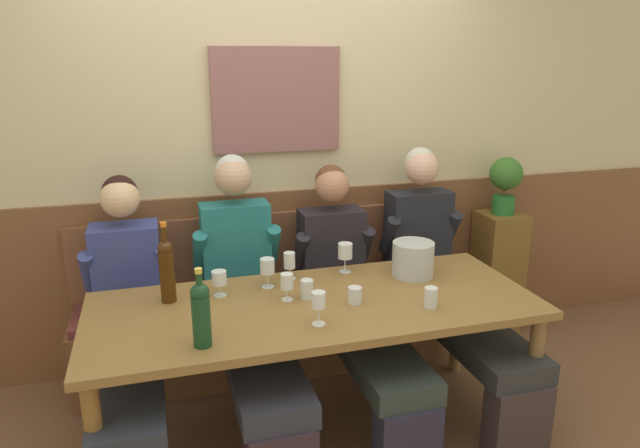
# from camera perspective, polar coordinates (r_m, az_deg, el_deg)

# --- Properties ---
(ground_plane) EXTENTS (6.80, 6.80, 0.02)m
(ground_plane) POSITION_cam_1_polar(r_m,az_deg,el_deg) (3.07, 0.13, -21.24)
(ground_plane) COLOR brown
(ground_plane) RESTS_ON ground
(room_wall_back) EXTENTS (6.80, 0.12, 2.80)m
(room_wall_back) POSITION_cam_1_polar(r_m,az_deg,el_deg) (3.52, -4.97, 8.78)
(room_wall_back) COLOR beige
(room_wall_back) RESTS_ON ground
(wood_wainscot_panel) EXTENTS (6.80, 0.03, 1.06)m
(wood_wainscot_panel) POSITION_cam_1_polar(r_m,az_deg,el_deg) (3.69, -4.47, -4.88)
(wood_wainscot_panel) COLOR brown
(wood_wainscot_panel) RESTS_ON ground
(wall_bench) EXTENTS (2.43, 0.42, 0.94)m
(wall_bench) POSITION_cam_1_polar(r_m,az_deg,el_deg) (3.60, -3.67, -9.76)
(wall_bench) COLOR brown
(wall_bench) RESTS_ON ground
(dining_table) EXTENTS (2.13, 0.86, 0.73)m
(dining_table) POSITION_cam_1_polar(r_m,az_deg,el_deg) (2.80, -0.44, -9.19)
(dining_table) COLOR olive
(dining_table) RESTS_ON ground
(person_center_left_seat) EXTENTS (0.46, 1.32, 1.26)m
(person_center_left_seat) POSITION_cam_1_polar(r_m,az_deg,el_deg) (3.05, -18.56, -8.64)
(person_center_left_seat) COLOR #373238
(person_center_left_seat) RESTS_ON ground
(person_center_right_seat) EXTENTS (0.49, 1.32, 1.34)m
(person_center_right_seat) POSITION_cam_1_polar(r_m,az_deg,el_deg) (3.06, -7.20, -7.32)
(person_center_right_seat) COLOR #352630
(person_center_right_seat) RESTS_ON ground
(person_left_seat) EXTENTS (0.48, 1.32, 1.25)m
(person_left_seat) POSITION_cam_1_polar(r_m,az_deg,el_deg) (3.19, 3.16, -6.82)
(person_left_seat) COLOR #27253B
(person_left_seat) RESTS_ON ground
(person_right_seat) EXTENTS (0.50, 1.32, 1.33)m
(person_right_seat) POSITION_cam_1_polar(r_m,az_deg,el_deg) (3.41, 12.29, -5.17)
(person_right_seat) COLOR #372C2E
(person_right_seat) RESTS_ON ground
(ice_bucket) EXTENTS (0.22, 0.22, 0.19)m
(ice_bucket) POSITION_cam_1_polar(r_m,az_deg,el_deg) (3.09, 9.20, -3.45)
(ice_bucket) COLOR #B1B8B9
(ice_bucket) RESTS_ON dining_table
(wine_bottle_clear_water) EXTENTS (0.07, 0.07, 0.39)m
(wine_bottle_clear_water) POSITION_cam_1_polar(r_m,az_deg,el_deg) (2.81, -14.97, -4.30)
(wine_bottle_clear_water) COLOR #3D220A
(wine_bottle_clear_water) RESTS_ON dining_table
(wine_bottle_green_tall) EXTENTS (0.08, 0.08, 0.33)m
(wine_bottle_green_tall) POSITION_cam_1_polar(r_m,az_deg,el_deg) (2.37, -11.72, -8.58)
(wine_bottle_green_tall) COLOR #143C20
(wine_bottle_green_tall) RESTS_ON dining_table
(wine_glass_center_front) EXTENTS (0.07, 0.07, 0.15)m
(wine_glass_center_front) POSITION_cam_1_polar(r_m,az_deg,el_deg) (2.91, -5.25, -4.32)
(wine_glass_center_front) COLOR silver
(wine_glass_center_front) RESTS_ON dining_table
(wine_glass_left_end) EXTENTS (0.08, 0.08, 0.16)m
(wine_glass_left_end) POSITION_cam_1_polar(r_m,az_deg,el_deg) (3.10, 2.51, -2.82)
(wine_glass_left_end) COLOR silver
(wine_glass_left_end) RESTS_ON dining_table
(wine_glass_near_bucket) EXTENTS (0.07, 0.07, 0.13)m
(wine_glass_near_bucket) POSITION_cam_1_polar(r_m,az_deg,el_deg) (2.85, -9.96, -5.41)
(wine_glass_near_bucket) COLOR silver
(wine_glass_near_bucket) RESTS_ON dining_table
(wine_glass_right_end) EXTENTS (0.06, 0.06, 0.15)m
(wine_glass_right_end) POSITION_cam_1_polar(r_m,az_deg,el_deg) (3.01, -3.05, -3.72)
(wine_glass_right_end) COLOR silver
(wine_glass_right_end) RESTS_ON dining_table
(wine_glass_mid_left) EXTENTS (0.06, 0.06, 0.13)m
(wine_glass_mid_left) POSITION_cam_1_polar(r_m,az_deg,el_deg) (2.76, -3.30, -5.77)
(wine_glass_mid_left) COLOR silver
(wine_glass_mid_left) RESTS_ON dining_table
(wine_glass_by_bottle) EXTENTS (0.06, 0.06, 0.15)m
(wine_glass_by_bottle) POSITION_cam_1_polar(r_m,az_deg,el_deg) (2.51, -0.14, -7.73)
(wine_glass_by_bottle) COLOR silver
(wine_glass_by_bottle) RESTS_ON dining_table
(water_tumbler_left) EXTENTS (0.07, 0.07, 0.08)m
(water_tumbler_left) POSITION_cam_1_polar(r_m,az_deg,el_deg) (2.75, 3.47, -7.05)
(water_tumbler_left) COLOR silver
(water_tumbler_left) RESTS_ON dining_table
(water_tumbler_right) EXTENTS (0.06, 0.06, 0.09)m
(water_tumbler_right) POSITION_cam_1_polar(r_m,az_deg,el_deg) (2.79, -1.31, -6.47)
(water_tumbler_right) COLOR silver
(water_tumbler_right) RESTS_ON dining_table
(water_tumbler_center) EXTENTS (0.06, 0.06, 0.10)m
(water_tumbler_center) POSITION_cam_1_polar(r_m,az_deg,el_deg) (2.75, 10.92, -7.16)
(water_tumbler_center) COLOR silver
(water_tumbler_center) RESTS_ON dining_table
(corner_pedestal) EXTENTS (0.28, 0.28, 0.85)m
(corner_pedestal) POSITION_cam_1_polar(r_m,az_deg,el_deg) (4.14, 17.13, -4.71)
(corner_pedestal) COLOR brown
(corner_pedestal) RESTS_ON ground
(potted_plant) EXTENTS (0.21, 0.21, 0.38)m
(potted_plant) POSITION_cam_1_polar(r_m,az_deg,el_deg) (3.96, 17.92, 4.16)
(potted_plant) COLOR #23672D
(potted_plant) RESTS_ON corner_pedestal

